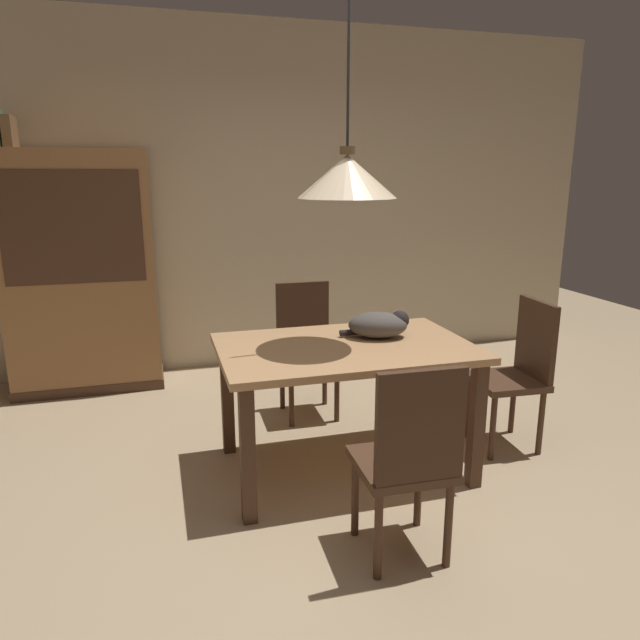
{
  "coord_description": "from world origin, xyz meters",
  "views": [
    {
      "loc": [
        -0.84,
        -2.45,
        1.68
      ],
      "look_at": [
        0.06,
        0.7,
        0.85
      ],
      "focal_mm": 32.72,
      "sensor_mm": 36.0,
      "label": 1
    }
  ],
  "objects_px": {
    "cat_sleeping": "(380,325)",
    "book_green_slim": "(0,129)",
    "pendant_lamp": "(347,176)",
    "chair_far_back": "(306,343)",
    "dining_table": "(345,362)",
    "chair_right_side": "(519,368)",
    "hutch_bookcase": "(81,278)",
    "book_brown_thick": "(10,132)",
    "chair_near_front": "(409,455)"
  },
  "relations": [
    {
      "from": "chair_near_front",
      "to": "book_green_slim",
      "type": "height_order",
      "value": "book_green_slim"
    },
    {
      "from": "cat_sleeping",
      "to": "book_green_slim",
      "type": "xyz_separation_m",
      "value": [
        -2.22,
        1.73,
        1.15
      ]
    },
    {
      "from": "chair_far_back",
      "to": "pendant_lamp",
      "type": "distance_m",
      "value": 1.45
    },
    {
      "from": "dining_table",
      "to": "book_brown_thick",
      "type": "bearing_deg",
      "value": 136.43
    },
    {
      "from": "cat_sleeping",
      "to": "pendant_lamp",
      "type": "xyz_separation_m",
      "value": [
        -0.24,
        -0.09,
        0.84
      ]
    },
    {
      "from": "book_green_slim",
      "to": "book_brown_thick",
      "type": "relative_size",
      "value": 1.08
    },
    {
      "from": "chair_right_side",
      "to": "chair_near_front",
      "type": "relative_size",
      "value": 1.0
    },
    {
      "from": "hutch_bookcase",
      "to": "chair_near_front",
      "type": "bearing_deg",
      "value": -60.3
    },
    {
      "from": "dining_table",
      "to": "chair_right_side",
      "type": "bearing_deg",
      "value": -0.23
    },
    {
      "from": "cat_sleeping",
      "to": "hutch_bookcase",
      "type": "bearing_deg",
      "value": 135.81
    },
    {
      "from": "pendant_lamp",
      "to": "book_green_slim",
      "type": "xyz_separation_m",
      "value": [
        -1.98,
        1.82,
        0.32
      ]
    },
    {
      "from": "dining_table",
      "to": "cat_sleeping",
      "type": "relative_size",
      "value": 3.47
    },
    {
      "from": "chair_near_front",
      "to": "hutch_bookcase",
      "type": "xyz_separation_m",
      "value": [
        -1.54,
        2.7,
        0.38
      ]
    },
    {
      "from": "dining_table",
      "to": "chair_right_side",
      "type": "distance_m",
      "value": 1.14
    },
    {
      "from": "cat_sleeping",
      "to": "book_green_slim",
      "type": "bearing_deg",
      "value": 141.99
    },
    {
      "from": "chair_near_front",
      "to": "dining_table",
      "type": "bearing_deg",
      "value": 89.84
    },
    {
      "from": "chair_far_back",
      "to": "book_green_slim",
      "type": "height_order",
      "value": "book_green_slim"
    },
    {
      "from": "dining_table",
      "to": "book_green_slim",
      "type": "xyz_separation_m",
      "value": [
        -1.98,
        1.82,
        1.33
      ]
    },
    {
      "from": "chair_near_front",
      "to": "cat_sleeping",
      "type": "xyz_separation_m",
      "value": [
        0.24,
        0.97,
        0.32
      ]
    },
    {
      "from": "dining_table",
      "to": "book_brown_thick",
      "type": "distance_m",
      "value": 2.95
    },
    {
      "from": "pendant_lamp",
      "to": "book_green_slim",
      "type": "bearing_deg",
      "value": 137.33
    },
    {
      "from": "chair_far_back",
      "to": "cat_sleeping",
      "type": "height_order",
      "value": "chair_far_back"
    },
    {
      "from": "pendant_lamp",
      "to": "hutch_bookcase",
      "type": "xyz_separation_m",
      "value": [
        -1.54,
        1.82,
        -0.77
      ]
    },
    {
      "from": "hutch_bookcase",
      "to": "book_green_slim",
      "type": "distance_m",
      "value": 1.17
    },
    {
      "from": "pendant_lamp",
      "to": "book_green_slim",
      "type": "height_order",
      "value": "pendant_lamp"
    },
    {
      "from": "hutch_bookcase",
      "to": "pendant_lamp",
      "type": "bearing_deg",
      "value": -49.75
    },
    {
      "from": "pendant_lamp",
      "to": "chair_right_side",
      "type": "bearing_deg",
      "value": -0.23
    },
    {
      "from": "dining_table",
      "to": "cat_sleeping",
      "type": "height_order",
      "value": "cat_sleeping"
    },
    {
      "from": "pendant_lamp",
      "to": "book_brown_thick",
      "type": "xyz_separation_m",
      "value": [
        -1.92,
        1.82,
        0.3
      ]
    },
    {
      "from": "book_green_slim",
      "to": "dining_table",
      "type": "bearing_deg",
      "value": -42.67
    },
    {
      "from": "chair_right_side",
      "to": "hutch_bookcase",
      "type": "xyz_separation_m",
      "value": [
        -2.67,
        1.83,
        0.38
      ]
    },
    {
      "from": "hutch_bookcase",
      "to": "book_brown_thick",
      "type": "xyz_separation_m",
      "value": [
        -0.37,
        0.0,
        1.07
      ]
    },
    {
      "from": "chair_far_back",
      "to": "hutch_bookcase",
      "type": "bearing_deg",
      "value": 148.56
    },
    {
      "from": "pendant_lamp",
      "to": "chair_near_front",
      "type": "bearing_deg",
      "value": -90.16
    },
    {
      "from": "chair_far_back",
      "to": "hutch_bookcase",
      "type": "distance_m",
      "value": 1.85
    },
    {
      "from": "chair_right_side",
      "to": "pendant_lamp",
      "type": "xyz_separation_m",
      "value": [
        -1.13,
        0.0,
        1.15
      ]
    },
    {
      "from": "hutch_bookcase",
      "to": "book_green_slim",
      "type": "xyz_separation_m",
      "value": [
        -0.44,
        0.0,
        1.09
      ]
    },
    {
      "from": "chair_right_side",
      "to": "chair_near_front",
      "type": "xyz_separation_m",
      "value": [
        -1.13,
        -0.87,
        0.0
      ]
    },
    {
      "from": "chair_right_side",
      "to": "hutch_bookcase",
      "type": "height_order",
      "value": "hutch_bookcase"
    },
    {
      "from": "chair_far_back",
      "to": "hutch_bookcase",
      "type": "height_order",
      "value": "hutch_bookcase"
    },
    {
      "from": "chair_right_side",
      "to": "pendant_lamp",
      "type": "relative_size",
      "value": 0.72
    },
    {
      "from": "chair_far_back",
      "to": "pendant_lamp",
      "type": "relative_size",
      "value": 0.72
    },
    {
      "from": "chair_right_side",
      "to": "hutch_bookcase",
      "type": "bearing_deg",
      "value": 145.62
    },
    {
      "from": "pendant_lamp",
      "to": "chair_far_back",
      "type": "bearing_deg",
      "value": 89.9
    },
    {
      "from": "chair_near_front",
      "to": "book_brown_thick",
      "type": "height_order",
      "value": "book_brown_thick"
    },
    {
      "from": "chair_near_front",
      "to": "book_brown_thick",
      "type": "xyz_separation_m",
      "value": [
        -1.92,
        2.7,
        1.45
      ]
    },
    {
      "from": "dining_table",
      "to": "chair_far_back",
      "type": "xyz_separation_m",
      "value": [
        0.0,
        0.88,
        -0.14
      ]
    },
    {
      "from": "chair_right_side",
      "to": "pendant_lamp",
      "type": "bearing_deg",
      "value": 179.77
    },
    {
      "from": "hutch_bookcase",
      "to": "book_green_slim",
      "type": "relative_size",
      "value": 7.12
    },
    {
      "from": "dining_table",
      "to": "chair_far_back",
      "type": "relative_size",
      "value": 1.51
    }
  ]
}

